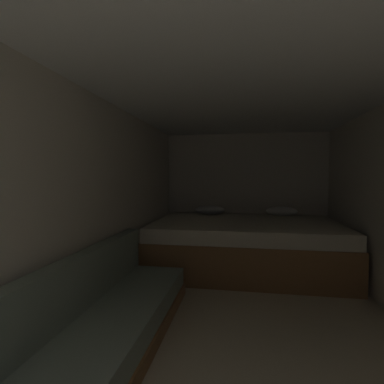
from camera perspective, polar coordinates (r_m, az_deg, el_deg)
name	(u,v)px	position (r m, az deg, el deg)	size (l,w,h in m)	color
ground_plane	(246,334)	(2.78, 10.42, -25.21)	(7.42, 7.42, 0.00)	beige
wall_back	(245,193)	(5.20, 10.17, -0.25)	(2.79, 0.05, 2.05)	beige
wall_left	(92,209)	(2.81, -18.68, -3.10)	(0.05, 5.42, 2.05)	beige
ceiling_slab	(249,82)	(2.57, 10.88, 20.09)	(2.79, 5.42, 0.05)	white
bed	(245,244)	(4.36, 10.18, -9.90)	(2.57, 1.75, 0.83)	olive
sofa_left	(79,349)	(2.24, -20.92, -26.43)	(0.66, 3.06, 0.72)	olive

